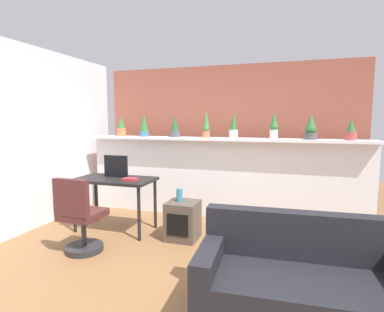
# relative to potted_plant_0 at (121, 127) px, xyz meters

# --- Properties ---
(ground_plane) EXTENTS (12.00, 12.00, 0.00)m
(ground_plane) POSITION_rel_potted_plant_0_xyz_m (1.75, -1.99, -1.44)
(ground_plane) COLOR brown
(divider_wall) EXTENTS (4.45, 0.16, 1.25)m
(divider_wall) POSITION_rel_potted_plant_0_xyz_m (1.75, 0.01, -0.81)
(divider_wall) COLOR white
(divider_wall) RESTS_ON ground
(plant_shelf) EXTENTS (4.45, 0.38, 0.04)m
(plant_shelf) POSITION_rel_potted_plant_0_xyz_m (1.75, -0.03, -0.17)
(plant_shelf) COLOR white
(plant_shelf) RESTS_ON divider_wall
(brick_wall_behind) EXTENTS (4.45, 0.10, 2.50)m
(brick_wall_behind) POSITION_rel_potted_plant_0_xyz_m (1.75, 0.61, -0.19)
(brick_wall_behind) COLOR #9E5442
(brick_wall_behind) RESTS_ON ground
(side_wall_left) EXTENTS (0.12, 4.40, 2.60)m
(side_wall_left) POSITION_rel_potted_plant_0_xyz_m (-0.72, -1.59, -0.14)
(side_wall_left) COLOR white
(side_wall_left) RESTS_ON ground
(potted_plant_0) EXTENTS (0.17, 0.17, 0.33)m
(potted_plant_0) POSITION_rel_potted_plant_0_xyz_m (0.00, 0.00, 0.00)
(potted_plant_0) COLOR #C66B42
(potted_plant_0) RESTS_ON plant_shelf
(potted_plant_1) EXTENTS (0.17, 0.17, 0.38)m
(potted_plant_1) POSITION_rel_potted_plant_0_xyz_m (0.44, -0.01, 0.03)
(potted_plant_1) COLOR #386B84
(potted_plant_1) RESTS_ON plant_shelf
(potted_plant_2) EXTENTS (0.17, 0.17, 0.34)m
(potted_plant_2) POSITION_rel_potted_plant_0_xyz_m (1.02, -0.04, -0.01)
(potted_plant_2) COLOR #4C4C51
(potted_plant_2) RESTS_ON plant_shelf
(potted_plant_3) EXTENTS (0.12, 0.12, 0.44)m
(potted_plant_3) POSITION_rel_potted_plant_0_xyz_m (1.55, -0.06, 0.04)
(potted_plant_3) COLOR #C66B42
(potted_plant_3) RESTS_ON plant_shelf
(potted_plant_4) EXTENTS (0.14, 0.14, 0.40)m
(potted_plant_4) POSITION_rel_potted_plant_0_xyz_m (1.98, -0.07, 0.02)
(potted_plant_4) COLOR silver
(potted_plant_4) RESTS_ON plant_shelf
(potted_plant_5) EXTENTS (0.13, 0.13, 0.39)m
(potted_plant_5) POSITION_rel_potted_plant_0_xyz_m (2.58, -0.04, 0.03)
(potted_plant_5) COLOR silver
(potted_plant_5) RESTS_ON plant_shelf
(potted_plant_6) EXTENTS (0.19, 0.19, 0.36)m
(potted_plant_6) POSITION_rel_potted_plant_0_xyz_m (3.09, -0.06, -0.00)
(potted_plant_6) COLOR #4C4C51
(potted_plant_6) RESTS_ON plant_shelf
(potted_plant_7) EXTENTS (0.15, 0.15, 0.30)m
(potted_plant_7) POSITION_rel_potted_plant_0_xyz_m (3.60, -0.06, -0.03)
(potted_plant_7) COLOR #B7474C
(potted_plant_7) RESTS_ON plant_shelf
(desk) EXTENTS (1.10, 0.60, 0.75)m
(desk) POSITION_rel_potted_plant_0_xyz_m (0.49, -1.02, -0.77)
(desk) COLOR black
(desk) RESTS_ON ground
(tv_monitor) EXTENTS (0.36, 0.04, 0.31)m
(tv_monitor) POSITION_rel_potted_plant_0_xyz_m (0.46, -0.94, -0.53)
(tv_monitor) COLOR black
(tv_monitor) RESTS_ON desk
(office_chair) EXTENTS (0.44, 0.45, 0.91)m
(office_chair) POSITION_rel_potted_plant_0_xyz_m (0.51, -1.82, -1.05)
(office_chair) COLOR #262628
(office_chair) RESTS_ON ground
(side_cube_shelf) EXTENTS (0.40, 0.41, 0.50)m
(side_cube_shelf) POSITION_rel_potted_plant_0_xyz_m (1.50, -1.05, -1.19)
(side_cube_shelf) COLOR #4C4238
(side_cube_shelf) RESTS_ON ground
(vase_on_shelf) EXTENTS (0.08, 0.08, 0.17)m
(vase_on_shelf) POSITION_rel_potted_plant_0_xyz_m (1.45, -1.03, -0.85)
(vase_on_shelf) COLOR teal
(vase_on_shelf) RESTS_ON side_cube_shelf
(book_on_desk) EXTENTS (0.20, 0.12, 0.04)m
(book_on_desk) POSITION_rel_potted_plant_0_xyz_m (0.79, -1.12, -0.67)
(book_on_desk) COLOR #B22D33
(book_on_desk) RESTS_ON desk
(couch) EXTENTS (1.60, 0.84, 0.80)m
(couch) POSITION_rel_potted_plant_0_xyz_m (2.92, -2.35, -1.15)
(couch) COLOR black
(couch) RESTS_ON ground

